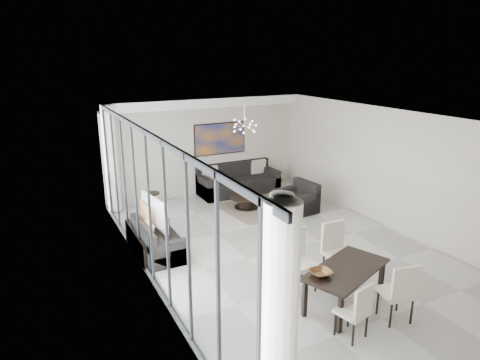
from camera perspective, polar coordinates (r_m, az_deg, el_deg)
room_shell at (r=9.28m, az=8.67°, el=-0.48°), size 6.00×9.00×2.90m
window_wall at (r=7.88m, az=-11.40°, el=-3.58°), size 0.37×8.95×2.90m
soffit at (r=12.50m, az=-4.54°, el=10.22°), size 5.98×0.40×0.26m
painting at (r=13.02m, az=-2.68°, el=5.52°), size 1.68×0.04×0.98m
chandelier at (r=11.06m, az=0.59°, el=7.26°), size 0.66×0.66×0.71m
rug at (r=12.06m, az=3.18°, el=-3.50°), size 2.50×2.03×0.01m
coffee_table at (r=11.90m, az=0.88°, el=-2.81°), size 0.98×0.98×0.34m
bowl_coffee at (r=11.78m, az=1.21°, el=-2.05°), size 0.28×0.28×0.07m
sofa_main at (r=13.17m, az=-0.31°, el=-0.38°), size 2.46×1.00×0.89m
loveseat at (r=9.36m, az=-10.93°, el=-8.29°), size 0.84×1.49×0.75m
armchair at (r=11.71m, az=7.62°, el=-2.85°), size 0.99×1.04×0.81m
side_table at (r=11.89m, az=-11.51°, el=-2.43°), size 0.37×0.37×0.51m
tv_console at (r=9.53m, az=-12.62°, el=-7.93°), size 0.45×1.62×0.51m
television at (r=9.40m, az=-12.00°, el=-4.33°), size 0.33×1.19×0.68m
dining_table at (r=7.54m, az=13.93°, el=-11.95°), size 1.84×1.37×0.69m
dining_chair_sw at (r=6.81m, az=15.37°, el=-16.17°), size 0.50×0.50×0.91m
dining_chair_se at (r=7.33m, az=20.62°, el=-13.48°), size 0.57×0.57×1.04m
dining_chair_nw at (r=7.90m, az=7.63°, el=-9.86°), size 0.54×0.54×1.11m
dining_chair_ne at (r=8.39m, az=12.68°, el=-8.60°), size 0.52×0.52×1.09m
bowl_dining at (r=7.18m, az=10.71°, el=-12.10°), size 0.37×0.37×0.09m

